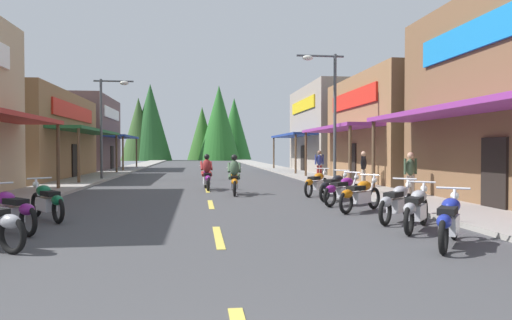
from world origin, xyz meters
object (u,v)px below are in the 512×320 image
Objects in this scene: motorcycle_parked_left_2 at (11,210)px; rider_cruising_trailing at (207,175)px; streetlamp_left at (108,114)px; motorcycle_parked_right_3 at (360,194)px; streetlamp_right at (328,100)px; motorcycle_parked_right_5 at (335,186)px; motorcycle_parked_right_6 at (316,183)px; motorcycle_parked_right_1 at (417,208)px; motorcycle_parked_left_3 at (47,201)px; motorcycle_parked_right_4 at (343,190)px; rider_cruising_lead at (234,178)px; pedestrian_by_shop at (319,163)px; motorcycle_parked_right_2 at (397,202)px; pedestrian_waiting at (364,167)px; pedestrian_browsing at (410,172)px; motorcycle_parked_right_0 at (449,220)px.

rider_cruising_trailing is at bearing -68.97° from motorcycle_parked_left_2.
streetlamp_left is 17.71m from motorcycle_parked_right_3.
streetlamp_right reaches higher than motorcycle_parked_right_5.
streetlamp_left reaches higher than motorcycle_parked_right_6.
motorcycle_parked_right_6 is at bearing 39.32° from motorcycle_parked_right_1.
motorcycle_parked_left_2 is 1.75m from motorcycle_parked_left_3.
motorcycle_parked_right_4 is at bearing -53.39° from streetlamp_left.
rider_cruising_lead reaches higher than motorcycle_parked_right_4.
rider_cruising_lead reaches higher than motorcycle_parked_right_6.
pedestrian_by_shop is at bearing 40.41° from motorcycle_parked_right_3.
streetlamp_left is at bearing 66.80° from motorcycle_parked_right_1.
motorcycle_parked_right_2 and motorcycle_parked_right_3 have the same top height.
motorcycle_parked_right_1 is 1.02× the size of pedestrian_by_shop.
motorcycle_parked_left_3 is at bearing -84.79° from streetlamp_left.
motorcycle_parked_right_3 is 8.74m from motorcycle_parked_left_2.
streetlamp_right is at bearing 41.00° from motorcycle_parked_right_3.
motorcycle_parked_left_2 is at bearing -104.19° from pedestrian_waiting.
streetlamp_right is 3.57× the size of motorcycle_parked_right_3.
streetlamp_left is at bearing 84.14° from motorcycle_parked_right_3.
pedestrian_waiting is at bearing -95.61° from rider_cruising_trailing.
pedestrian_by_shop is (2.38, 13.28, 0.51)m from motorcycle_parked_right_3.
pedestrian_by_shop is (5.52, 7.93, 0.34)m from rider_cruising_lead.
motorcycle_parked_right_3 is 8.72m from rider_cruising_trailing.
streetlamp_left reaches higher than motorcycle_parked_left_2.
motorcycle_parked_right_3 is (-1.36, -8.06, -3.52)m from streetlamp_right.
motorcycle_parked_right_6 is 3.42m from pedestrian_browsing.
motorcycle_parked_left_3 is at bearing 91.46° from pedestrian_browsing.
motorcycle_parked_right_6 is at bearing -130.55° from rider_cruising_trailing.
motorcycle_parked_right_2 is 0.94× the size of pedestrian_waiting.
motorcycle_parked_right_5 is 1.67m from motorcycle_parked_right_6.
streetlamp_left is at bearing 31.17° from pedestrian_browsing.
streetlamp_left is 3.60× the size of motorcycle_parked_right_5.
streetlamp_right is at bearing -168.52° from pedestrian_waiting.
motorcycle_parked_right_0 is (9.55, -19.27, -3.31)m from streetlamp_left.
motorcycle_parked_left_2 is 0.75× the size of rider_cruising_lead.
streetlamp_right is 7.53m from motorcycle_parked_right_4.
pedestrian_browsing is (11.19, 3.61, 0.47)m from motorcycle_parked_left_3.
motorcycle_parked_right_0 and motorcycle_parked_left_2 have the same top height.
motorcycle_parked_right_4 is (0.00, 1.55, 0.00)m from motorcycle_parked_right_3.
rider_cruising_lead is at bearing -125.99° from pedestrian_waiting.
motorcycle_parked_right_0 is at bearing -96.36° from streetlamp_right.
motorcycle_parked_right_3 and motorcycle_parked_left_3 have the same top height.
motorcycle_parked_left_2 is at bearing 137.43° from motorcycle_parked_right_2.
pedestrian_browsing reaches higher than motorcycle_parked_left_3.
motorcycle_parked_right_3 is (0.07, 4.77, 0.00)m from motorcycle_parked_right_0.
motorcycle_parked_left_3 is at bearing 150.11° from rider_cruising_trailing.
motorcycle_parked_right_4 is (-1.36, -6.51, -3.52)m from streetlamp_right.
pedestrian_waiting is (2.84, 5.87, 0.49)m from motorcycle_parked_right_4.
streetlamp_left is 3.28× the size of motorcycle_parked_right_1.
motorcycle_parked_right_0 is 1.11× the size of motorcycle_parked_left_2.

